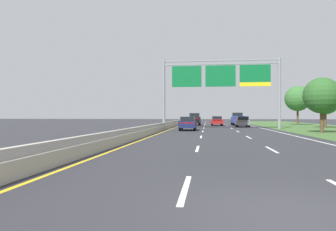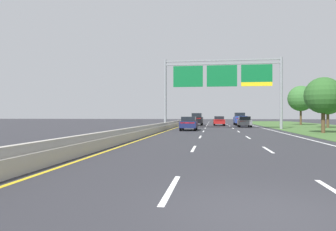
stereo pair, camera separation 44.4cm
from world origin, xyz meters
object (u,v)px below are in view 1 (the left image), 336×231
car_red_centre_lane_sedan (217,121)px  roadside_tree_mid (322,96)px  pickup_truck_blue (238,119)px  roadside_tree_far (325,101)px  car_black_left_lane_suv (195,119)px  overhead_sign_gantry (220,79)px  roadside_tree_distant (298,99)px  car_navy_left_lane_sedan (188,123)px  car_grey_right_lane_sedan (242,121)px

car_red_centre_lane_sedan → roadside_tree_mid: (9.52, -21.79, 2.82)m
pickup_truck_blue → roadside_tree_far: bearing=-135.5°
car_black_left_lane_suv → roadside_tree_mid: roadside_tree_mid is taller
overhead_sign_gantry → roadside_tree_mid: bearing=-42.9°
roadside_tree_far → roadside_tree_distant: roadside_tree_distant is taller
car_navy_left_lane_sedan → roadside_tree_far: 20.85m
overhead_sign_gantry → pickup_truck_blue: overhead_sign_gantry is taller
car_navy_left_lane_sedan → roadside_tree_far: bearing=-62.5°
car_navy_left_lane_sedan → roadside_tree_mid: roadside_tree_mid is taller
roadside_tree_mid → roadside_tree_far: size_ratio=0.97×
car_red_centre_lane_sedan → overhead_sign_gantry: bearing=179.3°
roadside_tree_mid → roadside_tree_far: roadside_tree_far is taller
overhead_sign_gantry → car_red_centre_lane_sedan: overhead_sign_gantry is taller
overhead_sign_gantry → roadside_tree_distant: bearing=51.9°
roadside_tree_mid → car_black_left_lane_suv: bearing=120.1°
overhead_sign_gantry → roadside_tree_far: bearing=18.0°
overhead_sign_gantry → car_grey_right_lane_sedan: bearing=62.5°
pickup_truck_blue → car_navy_left_lane_sedan: (-7.48, -20.44, -0.26)m
car_black_left_lane_suv → car_navy_left_lane_sedan: 19.06m
pickup_truck_blue → car_black_left_lane_suv: pickup_truck_blue is taller
overhead_sign_gantry → pickup_truck_blue: 16.84m
car_red_centre_lane_sedan → car_navy_left_lane_sedan: same height
car_black_left_lane_suv → car_grey_right_lane_sedan: size_ratio=1.07×
car_black_left_lane_suv → roadside_tree_far: 20.76m
overhead_sign_gantry → roadside_tree_far: overhead_sign_gantry is taller
car_red_centre_lane_sedan → car_navy_left_lane_sedan: bearing=167.0°
overhead_sign_gantry → roadside_tree_mid: 13.16m
pickup_truck_blue → car_red_centre_lane_sedan: size_ratio=1.22×
overhead_sign_gantry → car_navy_left_lane_sedan: 8.38m
overhead_sign_gantry → roadside_tree_distant: (14.56, 18.61, -1.65)m
car_grey_right_lane_sedan → roadside_tree_mid: size_ratio=0.82×
car_red_centre_lane_sedan → roadside_tree_mid: size_ratio=0.82×
overhead_sign_gantry → car_red_centre_lane_sedan: 14.19m
car_black_left_lane_suv → roadside_tree_mid: bearing=-149.0°
car_red_centre_lane_sedan → roadside_tree_far: 17.00m
overhead_sign_gantry → car_navy_left_lane_sedan: (-3.88, -4.88, -5.60)m
car_grey_right_lane_sedan → roadside_tree_distant: bearing=-42.2°
car_red_centre_lane_sedan → car_grey_right_lane_sedan: (3.57, -6.36, 0.00)m
car_navy_left_lane_sedan → roadside_tree_far: size_ratio=0.78×
pickup_truck_blue → roadside_tree_mid: bearing=-166.8°
car_red_centre_lane_sedan → roadside_tree_far: bearing=-121.0°
car_red_centre_lane_sedan → car_navy_left_lane_sedan: size_ratio=1.01×
car_grey_right_lane_sedan → car_navy_left_lane_sedan: 13.71m
car_red_centre_lane_sedan → roadside_tree_mid: 23.95m
pickup_truck_blue → roadside_tree_mid: size_ratio=1.00×
car_red_centre_lane_sedan → car_black_left_lane_suv: (-3.76, 1.13, 0.28)m
car_red_centre_lane_sedan → car_grey_right_lane_sedan: size_ratio=1.00×
roadside_tree_far → overhead_sign_gantry: bearing=-162.0°
car_red_centre_lane_sedan → car_grey_right_lane_sedan: bearing=-151.8°
roadside_tree_mid → pickup_truck_blue: bearing=103.5°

